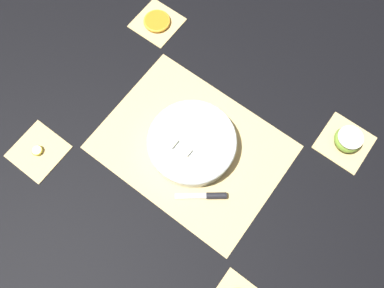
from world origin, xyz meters
The scene contains 10 objects.
ground_plane centered at (0.00, 0.00, 0.00)m, with size 6.00×6.00×0.00m, color black.
bamboo_mat_center centered at (0.00, 0.00, 0.00)m, with size 0.51×0.39×0.01m.
coaster_mat_near_left centered at (-0.35, -0.27, 0.00)m, with size 0.14×0.14×0.01m.
coaster_mat_near_right centered at (0.35, -0.27, 0.00)m, with size 0.14×0.14×0.01m.
coaster_mat_far_right centered at (0.35, 0.27, 0.00)m, with size 0.14×0.14×0.01m.
fruit_salad_bowl centered at (0.00, 0.00, 0.04)m, with size 0.25×0.25×0.06m.
paring_knife centered at (-0.13, 0.08, 0.01)m, with size 0.12×0.10×0.02m.
apple_half centered at (-0.35, -0.27, 0.03)m, with size 0.08×0.08×0.04m.
orange_slice_whole centered at (0.35, -0.27, 0.01)m, with size 0.09×0.09×0.01m.
banana_coin_single centered at (0.35, 0.27, 0.01)m, with size 0.03×0.03×0.01m.
Camera 1 is at (-0.21, 0.28, 1.02)m, focal length 35.00 mm.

